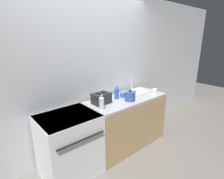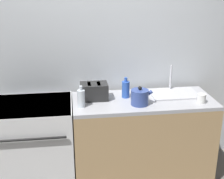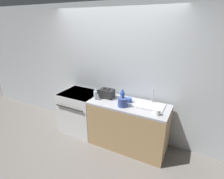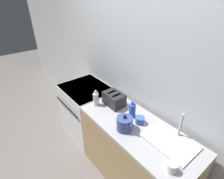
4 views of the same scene
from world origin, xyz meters
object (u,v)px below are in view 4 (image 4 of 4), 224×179
at_px(toaster, 114,99).
at_px(cup_blue, 140,120).
at_px(bottle_clear, 96,99).
at_px(stove, 88,110).
at_px(cup_white, 172,167).
at_px(bottle_blue, 132,110).
at_px(kettle, 125,123).

relative_size(toaster, cup_blue, 2.72).
distance_m(bottle_clear, cup_blue, 0.63).
xyz_separation_m(stove, toaster, (0.61, 0.06, 0.51)).
height_order(cup_white, cup_blue, cup_white).
distance_m(toaster, bottle_blue, 0.32).
bearing_deg(bottle_clear, kettle, -1.78).
bearing_deg(bottle_blue, kettle, -64.15).
relative_size(bottle_clear, bottle_blue, 0.99).
xyz_separation_m(kettle, cup_white, (0.61, -0.03, -0.03)).
distance_m(stove, bottle_clear, 0.71).
bearing_deg(cup_blue, cup_white, -22.12).
xyz_separation_m(kettle, cup_blue, (0.04, 0.20, -0.04)).
bearing_deg(cup_white, cup_blue, 157.88).
height_order(stove, bottle_blue, bottle_blue).
bearing_deg(cup_white, kettle, 176.90).
relative_size(kettle, toaster, 0.79).
bearing_deg(toaster, cup_blue, -0.19).
bearing_deg(toaster, cup_white, -12.80).
xyz_separation_m(bottle_blue, cup_white, (0.71, -0.24, -0.04)).
relative_size(stove, kettle, 4.12).
xyz_separation_m(cup_white, cup_blue, (-0.57, 0.23, -0.01)).
height_order(stove, cup_white, cup_white).
relative_size(stove, toaster, 3.24).
bearing_deg(cup_white, bottle_blue, 161.14).
height_order(kettle, cup_white, kettle).
relative_size(bottle_clear, cup_white, 2.33).
distance_m(toaster, bottle_clear, 0.23).
distance_m(kettle, toaster, 0.47).
xyz_separation_m(kettle, bottle_clear, (-0.56, 0.02, 0.01)).
height_order(toaster, cup_white, toaster).
relative_size(toaster, bottle_clear, 1.29).
relative_size(kettle, cup_white, 2.37).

